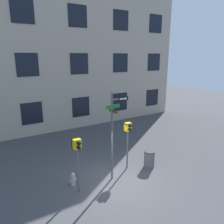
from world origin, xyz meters
TOP-DOWN VIEW (x-y plane):
  - ground_plane at (0.00, 0.00)m, footprint 60.00×60.00m
  - building_facade at (0.00, 8.98)m, footprint 24.00×0.64m
  - street_sign_pole at (-0.01, 0.32)m, footprint 1.27×0.74m
  - pedestrian_signal_left at (-1.94, 0.19)m, footprint 0.39×0.40m
  - pedestrian_signal_right at (1.18, 0.80)m, footprint 0.40×0.40m
  - fire_hydrant at (-1.96, 0.83)m, footprint 0.36×0.20m
  - trash_bin at (2.30, 0.27)m, footprint 0.61×0.61m

SIDE VIEW (x-z plane):
  - ground_plane at x=0.00m, z-range 0.00..0.00m
  - fire_hydrant at x=-1.96m, z-range -0.01..0.64m
  - trash_bin at x=2.30m, z-range 0.00..0.95m
  - pedestrian_signal_left at x=-1.94m, z-range 0.75..3.33m
  - pedestrian_signal_right at x=1.18m, z-range 0.78..3.41m
  - street_sign_pole at x=-0.01m, z-range 0.37..4.77m
  - building_facade at x=0.00m, z-range 0.00..14.29m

